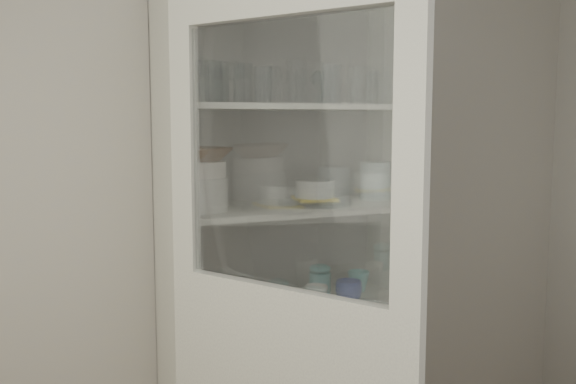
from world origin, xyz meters
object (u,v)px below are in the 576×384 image
object	(u,v)px
cream_bowl	(200,169)
mug_blue	(349,291)
mug_white	(316,296)
tin_box	(347,382)
goblet_1	(235,81)
glass_platter	(315,202)
white_canister	(241,293)
goblet_3	(370,87)
grey_bowl_stack	(375,181)
goblet_0	(212,80)
teal_jar	(320,281)
white_ramekin	(315,189)
measuring_cups	(286,304)
yellow_trivet	(315,199)
terracotta_bowl	(200,154)
pantry_cabinet	(282,279)
plate_stack_back	(190,200)
cupboard_door	(284,360)
goblet_2	(319,86)
plate_stack_front	(201,194)
mug_teal	(359,281)

from	to	relation	value
cream_bowl	mug_blue	bearing A→B (deg)	-5.79
mug_white	tin_box	size ratio (longest dim) A/B	0.45
goblet_1	glass_platter	distance (m)	0.58
goblet_1	white_canister	world-z (taller)	goblet_1
goblet_3	grey_bowl_stack	distance (m)	0.40
goblet_0	teal_jar	distance (m)	0.95
white_ramekin	tin_box	world-z (taller)	white_ramekin
goblet_3	teal_jar	bearing A→B (deg)	-176.40
measuring_cups	tin_box	size ratio (longest dim) A/B	0.50
glass_platter	cream_bowl	bearing A→B (deg)	-179.45
glass_platter	white_ramekin	world-z (taller)	white_ramekin
white_canister	tin_box	size ratio (longest dim) A/B	0.57
mug_white	yellow_trivet	bearing A→B (deg)	88.66
mug_blue	measuring_cups	xyz separation A→B (m)	(-0.28, 0.00, -0.02)
glass_platter	terracotta_bowl	bearing A→B (deg)	-179.45
teal_jar	pantry_cabinet	bearing A→B (deg)	178.36
teal_jar	mug_blue	bearing A→B (deg)	-66.59
goblet_1	measuring_cups	xyz separation A→B (m)	(0.15, -0.17, -0.87)
pantry_cabinet	yellow_trivet	world-z (taller)	pantry_cabinet
mug_blue	teal_jar	size ratio (longest dim) A/B	0.99
goblet_0	terracotta_bowl	distance (m)	0.31
goblet_0	tin_box	xyz separation A→B (m)	(0.54, -0.11, -1.26)
pantry_cabinet	plate_stack_back	distance (m)	0.52
cupboard_door	goblet_2	xyz separation A→B (m)	(0.45, 0.73, 0.87)
cupboard_door	grey_bowl_stack	bearing A→B (deg)	101.18
pantry_cabinet	glass_platter	world-z (taller)	pantry_cabinet
plate_stack_front	white_ramekin	bearing A→B (deg)	0.55
plate_stack_front	measuring_cups	size ratio (longest dim) A/B	2.02
pantry_cabinet	plate_stack_back	size ratio (longest dim) A/B	9.76
cupboard_door	goblet_3	world-z (taller)	cupboard_door
goblet_0	yellow_trivet	xyz separation A→B (m)	(0.39, -0.10, -0.47)
goblet_1	grey_bowl_stack	world-z (taller)	goblet_1
grey_bowl_stack	tin_box	bearing A→B (deg)	-160.40
cupboard_door	measuring_cups	size ratio (longest dim) A/B	19.55
teal_jar	mug_teal	bearing A→B (deg)	-6.52
pantry_cabinet	white_ramekin	bearing A→B (deg)	-37.75
white_ramekin	white_canister	world-z (taller)	white_ramekin
plate_stack_back	measuring_cups	distance (m)	0.56
grey_bowl_stack	mug_teal	distance (m)	0.44
cream_bowl	grey_bowl_stack	world-z (taller)	cream_bowl
goblet_2	terracotta_bowl	size ratio (longest dim) A/B	0.73
tin_box	grey_bowl_stack	bearing A→B (deg)	19.60
plate_stack_front	yellow_trivet	xyz separation A→B (m)	(0.47, 0.00, -0.04)
goblet_3	white_canister	size ratio (longest dim) A/B	1.30
teal_jar	measuring_cups	distance (m)	0.26
goblet_2	plate_stack_front	xyz separation A→B (m)	(-0.55, -0.14, -0.42)
pantry_cabinet	goblet_1	world-z (taller)	pantry_cabinet
pantry_cabinet	plate_stack_back	bearing A→B (deg)	175.14
plate_stack_front	plate_stack_back	size ratio (longest dim) A/B	0.96
goblet_0	white_ramekin	xyz separation A→B (m)	(0.39, -0.10, -0.43)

